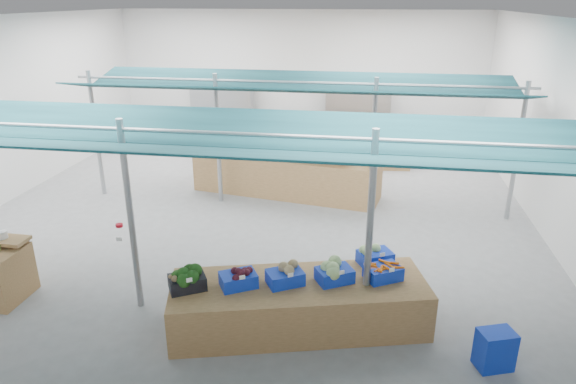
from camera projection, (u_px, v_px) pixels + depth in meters
name	position (u px, v px, depth m)	size (l,w,h in m)	color
floor	(257.00, 211.00, 11.66)	(13.00, 13.00, 0.00)	slate
hall	(268.00, 84.00, 12.04)	(13.00, 13.00, 13.00)	silver
pole_grid	(275.00, 159.00, 9.29)	(10.00, 4.60, 3.00)	gray
awnings	(274.00, 106.00, 8.94)	(9.50, 7.08, 0.30)	black
back_shelving_left	(223.00, 110.00, 17.22)	(2.00, 0.50, 2.00)	#B23F33
back_shelving_right	(358.00, 115.00, 16.54)	(2.00, 0.50, 2.00)	#B23F33
veg_counter	(299.00, 304.00, 7.51)	(3.68, 1.23, 0.72)	brown
fruit_counter	(286.00, 175.00, 12.55)	(4.54, 1.08, 0.97)	brown
far_counter	(311.00, 147.00, 14.83)	(5.56, 1.11, 1.00)	brown
crate_stack	(495.00, 349.00, 6.68)	(0.45, 0.32, 0.54)	#1132BE
vendor_left	(248.00, 144.00, 13.60)	(0.66, 0.43, 1.82)	#163A94
vendor_right	(316.00, 147.00, 13.32)	(0.88, 0.69, 1.82)	maroon
crate_broccoli	(187.00, 279.00, 7.18)	(0.61, 0.55, 0.35)	black
crate_beets	(238.00, 278.00, 7.25)	(0.61, 0.55, 0.29)	#1132BE
crate_celeriac	(285.00, 275.00, 7.31)	(0.61, 0.55, 0.31)	#1132BE
crate_cabbage	(335.00, 271.00, 7.37)	(0.61, 0.55, 0.35)	#1132BE
crate_carrots	(383.00, 272.00, 7.45)	(0.61, 0.55, 0.29)	#1132BE
sparrow	(174.00, 278.00, 7.02)	(0.12, 0.09, 0.11)	brown
pole_ribbon	(119.00, 227.00, 8.31)	(0.12, 0.12, 0.28)	#B30B1A
apple_heap_yellow	(243.00, 146.00, 12.55)	(2.02, 1.30, 0.27)	#997247
apple_heap_red	(322.00, 154.00, 11.94)	(1.65, 1.16, 0.27)	#997247
pineapple	(370.00, 158.00, 11.59)	(0.14, 0.14, 0.39)	#8C6019
crate_extra	(375.00, 255.00, 7.87)	(0.61, 0.54, 0.32)	#1132BE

